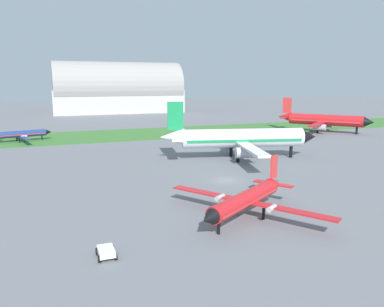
{
  "coord_description": "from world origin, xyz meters",
  "views": [
    {
      "loc": [
        -27.52,
        -56.31,
        16.53
      ],
      "look_at": [
        -2.26,
        10.2,
        3.0
      ],
      "focal_mm": 35.38,
      "sensor_mm": 36.0,
      "label": 1
    }
  ],
  "objects_px": {
    "airplane_taxiing_turboprop": "(20,134)",
    "airplane_parked_jet_far": "(323,120)",
    "airplane_midfield_jet": "(240,139)",
    "airplane_foreground_turboprop": "(247,199)",
    "baggage_cart_midfield": "(106,252)"
  },
  "relations": [
    {
      "from": "airplane_taxiing_turboprop",
      "to": "airplane_parked_jet_far",
      "type": "relative_size",
      "value": 0.74
    },
    {
      "from": "airplane_midfield_jet",
      "to": "airplane_foreground_turboprop",
      "type": "xyz_separation_m",
      "value": [
        -16.22,
        -32.58,
        -2.05
      ]
    },
    {
      "from": "airplane_parked_jet_far",
      "to": "baggage_cart_midfield",
      "type": "height_order",
      "value": "airplane_parked_jet_far"
    },
    {
      "from": "baggage_cart_midfield",
      "to": "airplane_parked_jet_far",
      "type": "bearing_deg",
      "value": 129.34
    },
    {
      "from": "airplane_parked_jet_far",
      "to": "baggage_cart_midfield",
      "type": "bearing_deg",
      "value": -88.12
    },
    {
      "from": "airplane_foreground_turboprop",
      "to": "baggage_cart_midfield",
      "type": "bearing_deg",
      "value": -17.88
    },
    {
      "from": "airplane_taxiing_turboprop",
      "to": "airplane_midfield_jet",
      "type": "bearing_deg",
      "value": -56.89
    },
    {
      "from": "airplane_midfield_jet",
      "to": "airplane_taxiing_turboprop",
      "type": "bearing_deg",
      "value": 150.54
    },
    {
      "from": "airplane_midfield_jet",
      "to": "baggage_cart_midfield",
      "type": "height_order",
      "value": "airplane_midfield_jet"
    },
    {
      "from": "airplane_parked_jet_far",
      "to": "baggage_cart_midfield",
      "type": "relative_size",
      "value": 11.08
    },
    {
      "from": "baggage_cart_midfield",
      "to": "airplane_taxiing_turboprop",
      "type": "bearing_deg",
      "value": -171.73
    },
    {
      "from": "airplane_midfield_jet",
      "to": "airplane_taxiing_turboprop",
      "type": "height_order",
      "value": "airplane_midfield_jet"
    },
    {
      "from": "airplane_taxiing_turboprop",
      "to": "airplane_parked_jet_far",
      "type": "xyz_separation_m",
      "value": [
        93.01,
        -13.36,
        1.81
      ]
    },
    {
      "from": "airplane_foreground_turboprop",
      "to": "airplane_parked_jet_far",
      "type": "height_order",
      "value": "airplane_parked_jet_far"
    },
    {
      "from": "airplane_midfield_jet",
      "to": "airplane_taxiing_turboprop",
      "type": "xyz_separation_m",
      "value": [
        -46.16,
        43.02,
        -2.28
      ]
    }
  ]
}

